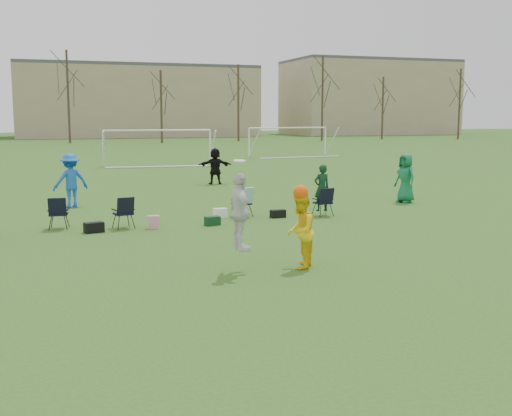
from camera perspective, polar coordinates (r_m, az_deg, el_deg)
name	(u,v)px	position (r m, az deg, el deg)	size (l,w,h in m)	color
ground	(243,285)	(12.99, -1.16, -6.87)	(260.00, 260.00, 0.00)	#2F531A
fielder_blue	(71,180)	(24.76, -16.16, 2.37)	(1.30, 0.75, 2.01)	blue
fielder_green_far	(405,178)	(25.78, 13.14, 2.60)	(0.94, 0.61, 1.92)	#12693E
fielder_black	(215,166)	(32.01, -3.65, 3.74)	(1.67, 0.53, 1.80)	black
center_contest	(275,222)	(14.04, 1.69, -1.27)	(2.09, 1.09, 2.46)	white
sideline_setup	(217,205)	(20.76, -3.47, 0.29)	(9.28, 2.04, 1.74)	#0E341C
goal_mid	(158,137)	(44.67, -8.74, 6.23)	(7.40, 0.63, 2.46)	white
goal_right	(288,134)	(53.75, 2.89, 6.63)	(7.35, 1.14, 2.46)	white
tree_line	(71,102)	(81.92, -16.12, 9.07)	(110.28, 3.28, 11.40)	#382B21
building_row	(104,100)	(108.50, -13.34, 9.35)	(126.00, 16.00, 13.00)	tan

